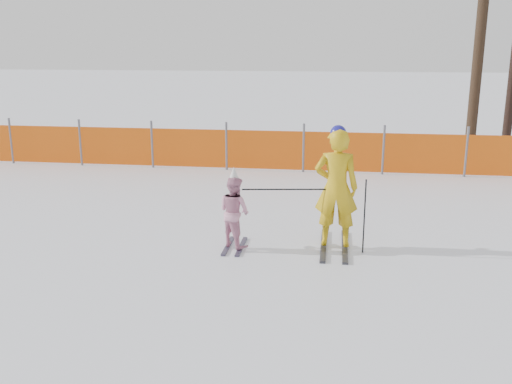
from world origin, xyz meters
The scene contains 6 objects.
ground centered at (0.00, 0.00, 0.00)m, with size 120.00×120.00×0.00m, color white.
adult centered at (1.22, 0.95, 1.00)m, with size 0.70×1.52×2.00m.
child centered at (-0.38, 0.72, 0.61)m, with size 0.71×0.87×1.34m.
ski_poles centered at (1.00, 0.79, 0.80)m, with size 1.95×0.22×1.20m.
safety_fence centered at (-1.94, 6.48, 0.56)m, with size 15.48×0.06×1.25m.
tree_trunks centered at (5.67, 9.99, 2.84)m, with size 1.40×0.59×6.04m.
Camera 1 is at (1.16, -7.90, 3.22)m, focal length 40.00 mm.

